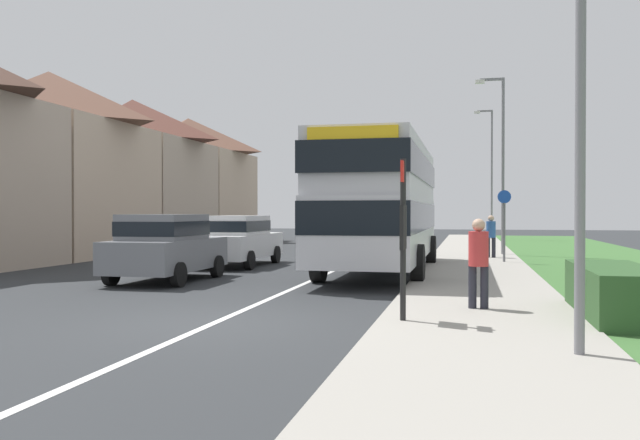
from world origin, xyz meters
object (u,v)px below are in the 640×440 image
(parked_car_grey, at_px, (166,245))
(pedestrian_walking_away, at_px, (491,234))
(bus_stop_sign, at_px, (403,228))
(parked_car_white, at_px, (238,238))
(double_decker_bus, at_px, (382,200))
(cycle_route_sign, at_px, (504,223))
(street_lamp_mid, at_px, (500,154))
(street_lamp_far, at_px, (490,166))
(pedestrian_at_stop, at_px, (478,259))

(parked_car_grey, bearing_deg, pedestrian_walking_away, 48.06)
(pedestrian_walking_away, distance_m, bus_stop_sign, 14.96)
(parked_car_white, relative_size, bus_stop_sign, 1.76)
(pedestrian_walking_away, relative_size, bus_stop_sign, 0.64)
(double_decker_bus, distance_m, cycle_route_sign, 5.32)
(street_lamp_mid, bearing_deg, parked_car_white, -143.11)
(bus_stop_sign, bearing_deg, street_lamp_far, 85.94)
(pedestrian_at_stop, bearing_deg, pedestrian_walking_away, 87.24)
(street_lamp_far, bearing_deg, cycle_route_sign, -90.49)
(cycle_route_sign, distance_m, street_lamp_mid, 5.06)
(street_lamp_mid, distance_m, street_lamp_far, 15.77)
(pedestrian_at_stop, distance_m, bus_stop_sign, 2.00)
(double_decker_bus, relative_size, street_lamp_far, 1.23)
(double_decker_bus, distance_m, street_lamp_far, 24.31)
(parked_car_grey, bearing_deg, cycle_route_sign, 39.52)
(double_decker_bus, xyz_separation_m, pedestrian_at_stop, (2.63, -7.37, -1.17))
(cycle_route_sign, xyz_separation_m, street_lamp_mid, (0.06, 4.30, 2.68))
(pedestrian_at_stop, xyz_separation_m, street_lamp_mid, (1.06, 15.48, 3.13))
(double_decker_bus, distance_m, pedestrian_walking_away, 6.88)
(parked_car_white, bearing_deg, pedestrian_walking_away, 27.71)
(parked_car_grey, bearing_deg, pedestrian_at_stop, -27.02)
(double_decker_bus, distance_m, parked_car_white, 5.37)
(double_decker_bus, distance_m, street_lamp_mid, 9.13)
(bus_stop_sign, xyz_separation_m, street_lamp_far, (2.32, 32.77, 3.13))
(parked_car_grey, xyz_separation_m, cycle_route_sign, (8.76, 7.23, 0.49))
(parked_car_white, height_order, pedestrian_walking_away, same)
(parked_car_white, relative_size, street_lamp_mid, 0.64)
(pedestrian_at_stop, height_order, street_lamp_mid, street_lamp_mid)
(pedestrian_at_stop, relative_size, pedestrian_walking_away, 1.00)
(parked_car_grey, bearing_deg, parked_car_white, 88.18)
(parked_car_grey, height_order, cycle_route_sign, cycle_route_sign)
(double_decker_bus, xyz_separation_m, street_lamp_far, (3.80, 23.87, 2.53))
(double_decker_bus, height_order, street_lamp_far, street_lamp_far)
(pedestrian_walking_away, xyz_separation_m, street_lamp_far, (0.53, 17.93, 3.70))
(parked_car_white, height_order, pedestrian_at_stop, same)
(pedestrian_walking_away, xyz_separation_m, street_lamp_mid, (0.42, 2.17, 3.13))
(parked_car_grey, relative_size, street_lamp_far, 0.48)
(parked_car_grey, distance_m, pedestrian_at_stop, 8.71)
(street_lamp_far, bearing_deg, street_lamp_mid, -90.41)
(double_decker_bus, bearing_deg, bus_stop_sign, -80.58)
(pedestrian_walking_away, bearing_deg, double_decker_bus, -118.82)
(street_lamp_mid, bearing_deg, bus_stop_sign, -97.41)
(parked_car_grey, height_order, pedestrian_at_stop, parked_car_grey)
(pedestrian_walking_away, xyz_separation_m, bus_stop_sign, (-1.79, -14.84, 0.56))
(bus_stop_sign, xyz_separation_m, cycle_route_sign, (2.15, 12.72, -0.11))
(bus_stop_sign, bearing_deg, pedestrian_at_stop, 53.07)
(cycle_route_sign, height_order, street_lamp_mid, street_lamp_mid)
(parked_car_grey, bearing_deg, street_lamp_mid, 52.57)
(bus_stop_sign, xyz_separation_m, street_lamp_mid, (2.21, 17.01, 2.57))
(parked_car_white, distance_m, pedestrian_walking_away, 9.31)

